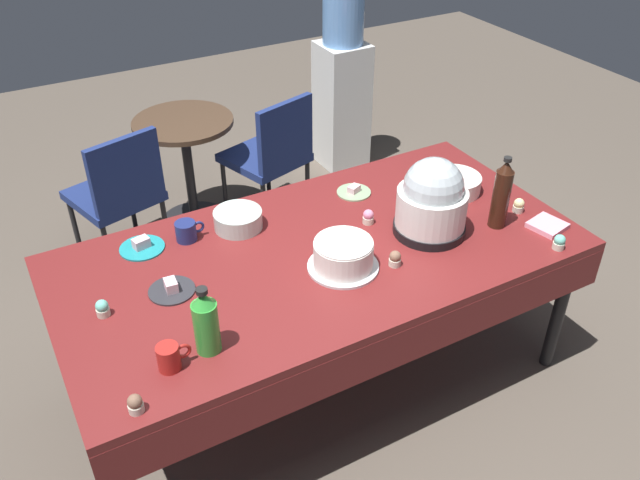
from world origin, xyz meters
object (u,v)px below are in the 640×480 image
(cupcake_vanilla, at_px, (395,259))
(maroon_chair_left, at_px, (119,190))
(dessert_plate_sage, at_px, (354,191))
(cupcake_mint, at_px, (368,217))
(dessert_plate_charcoal, at_px, (172,289))
(dessert_plate_teal, at_px, (142,246))
(coffee_mug_navy, at_px, (186,231))
(cupcake_berry, at_px, (102,308))
(cupcake_rose, at_px, (135,404))
(maroon_chair_right, at_px, (272,152))
(frosted_layer_cake, at_px, (343,255))
(ceramic_snack_bowl, at_px, (454,184))
(water_cooler, at_px, (342,87))
(cupcake_cocoa, at_px, (559,242))
(round_cafe_table, at_px, (187,153))
(cupcake_lemon, at_px, (519,206))
(glass_salad_bowl, at_px, (238,219))
(slow_cooker, at_px, (432,201))
(potluck_table, at_px, (320,261))
(soda_bottle_cola, at_px, (501,195))
(soda_bottle_lime_soda, at_px, (206,322))
(coffee_mug_red, at_px, (170,357))

(cupcake_vanilla, relative_size, maroon_chair_left, 0.08)
(dessert_plate_sage, bearing_deg, cupcake_mint, -107.66)
(dessert_plate_charcoal, height_order, dessert_plate_teal, same)
(coffee_mug_navy, bearing_deg, cupcake_berry, -144.30)
(cupcake_rose, xyz_separation_m, maroon_chair_right, (1.35, 1.84, -0.29))
(cupcake_rose, bearing_deg, frosted_layer_cake, 18.83)
(coffee_mug_navy, bearing_deg, frosted_layer_cake, -45.95)
(ceramic_snack_bowl, distance_m, cupcake_mint, 0.51)
(dessert_plate_sage, xyz_separation_m, water_cooler, (0.84, 1.51, -0.17))
(cupcake_cocoa, relative_size, cupcake_mint, 1.00)
(coffee_mug_navy, height_order, round_cafe_table, coffee_mug_navy)
(cupcake_mint, relative_size, water_cooler, 0.05)
(cupcake_lemon, distance_m, maroon_chair_left, 2.15)
(cupcake_cocoa, relative_size, round_cafe_table, 0.09)
(glass_salad_bowl, distance_m, cupcake_berry, 0.73)
(slow_cooker, height_order, cupcake_vanilla, slow_cooker)
(ceramic_snack_bowl, bearing_deg, maroon_chair_right, 106.70)
(potluck_table, height_order, water_cooler, water_cooler)
(cupcake_mint, relative_size, coffee_mug_navy, 0.52)
(dessert_plate_charcoal, relative_size, soda_bottle_cola, 0.54)
(frosted_layer_cake, xyz_separation_m, maroon_chair_right, (0.40, 1.52, -0.32))
(potluck_table, height_order, cupcake_lemon, cupcake_lemon)
(cupcake_rose, height_order, water_cooler, water_cooler)
(cupcake_vanilla, xyz_separation_m, soda_bottle_cola, (0.56, 0.02, 0.13))
(ceramic_snack_bowl, xyz_separation_m, cupcake_vanilla, (-0.58, -0.35, -0.01))
(maroon_chair_left, bearing_deg, cupcake_vanilla, -65.13)
(dessert_plate_teal, xyz_separation_m, cupcake_berry, (-0.25, -0.34, 0.02))
(dessert_plate_charcoal, relative_size, soda_bottle_lime_soda, 0.68)
(cupcake_lemon, distance_m, water_cooler, 2.05)
(maroon_chair_left, distance_m, round_cafe_table, 0.53)
(cupcake_vanilla, bearing_deg, glass_salad_bowl, 128.10)
(cupcake_rose, bearing_deg, potluck_table, 27.27)
(potluck_table, xyz_separation_m, dessert_plate_sage, (0.37, 0.33, 0.07))
(potluck_table, distance_m, glass_salad_bowl, 0.41)
(cupcake_cocoa, distance_m, soda_bottle_lime_soda, 1.52)
(cupcake_cocoa, height_order, soda_bottle_cola, soda_bottle_cola)
(coffee_mug_red, bearing_deg, frosted_layer_cake, 13.83)
(round_cafe_table, height_order, water_cooler, water_cooler)
(glass_salad_bowl, bearing_deg, round_cafe_table, 81.81)
(frosted_layer_cake, distance_m, dessert_plate_charcoal, 0.69)
(dessert_plate_teal, xyz_separation_m, round_cafe_table, (0.60, 1.21, -0.26))
(cupcake_berry, height_order, round_cafe_table, cupcake_berry)
(frosted_layer_cake, bearing_deg, slow_cooker, 5.20)
(round_cafe_table, bearing_deg, cupcake_vanilla, -81.78)
(cupcake_lemon, xyz_separation_m, water_cooler, (0.27, 2.02, -0.19))
(frosted_layer_cake, height_order, dessert_plate_teal, frosted_layer_cake)
(potluck_table, distance_m, coffee_mug_navy, 0.59)
(glass_salad_bowl, relative_size, cupcake_berry, 3.18)
(coffee_mug_red, height_order, maroon_chair_right, maroon_chair_right)
(soda_bottle_lime_soda, bearing_deg, coffee_mug_navy, 76.35)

